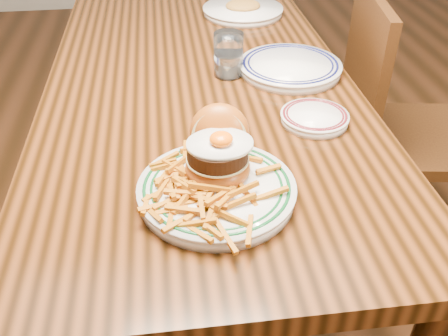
{
  "coord_description": "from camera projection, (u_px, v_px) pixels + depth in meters",
  "views": [
    {
      "loc": [
        -0.1,
        -1.26,
        1.38
      ],
      "look_at": [
        0.0,
        -0.48,
        0.8
      ],
      "focal_mm": 40.0,
      "sensor_mm": 36.0,
      "label": 1
    }
  ],
  "objects": [
    {
      "name": "main_plate",
      "position": [
        217.0,
        175.0,
        0.97
      ],
      "size": [
        0.31,
        0.33,
        0.15
      ],
      "rotation": [
        0.0,
        0.0,
        -0.17
      ],
      "color": "white",
      "rests_on": "table"
    },
    {
      "name": "far_plate",
      "position": [
        243.0,
        10.0,
        1.82
      ],
      "size": [
        0.29,
        0.29,
        0.05
      ],
      "rotation": [
        0.0,
        0.0,
        0.21
      ],
      "color": "white",
      "rests_on": "table"
    },
    {
      "name": "side_plate",
      "position": [
        315.0,
        117.0,
        1.2
      ],
      "size": [
        0.17,
        0.17,
        0.03
      ],
      "rotation": [
        0.0,
        0.0,
        -0.03
      ],
      "color": "white",
      "rests_on": "table"
    },
    {
      "name": "rear_plate",
      "position": [
        290.0,
        67.0,
        1.43
      ],
      "size": [
        0.29,
        0.29,
        0.03
      ],
      "rotation": [
        0.0,
        0.0,
        -0.31
      ],
      "color": "white",
      "rests_on": "table"
    },
    {
      "name": "floor",
      "position": [
        206.0,
        268.0,
        1.83
      ],
      "size": [
        6.0,
        6.0,
        0.0
      ],
      "primitive_type": "plane",
      "color": "black",
      "rests_on": "ground"
    },
    {
      "name": "table",
      "position": [
        201.0,
        110.0,
        1.44
      ],
      "size": [
        0.85,
        1.6,
        0.75
      ],
      "color": "black",
      "rests_on": "floor"
    },
    {
      "name": "water_glass",
      "position": [
        228.0,
        57.0,
        1.39
      ],
      "size": [
        0.08,
        0.08,
        0.12
      ],
      "color": "white",
      "rests_on": "table"
    },
    {
      "name": "chair_right",
      "position": [
        391.0,
        125.0,
        1.69
      ],
      "size": [
        0.49,
        0.49,
        0.93
      ],
      "rotation": [
        0.0,
        0.0,
        2.99
      ],
      "color": "#40250D",
      "rests_on": "floor"
    }
  ]
}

